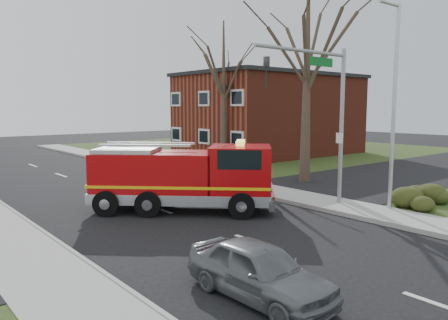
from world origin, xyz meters
TOP-DOWN VIEW (x-y plane):
  - ground at (0.00, 0.00)m, footprint 120.00×120.00m
  - sidewalk_right at (6.20, 0.00)m, footprint 2.40×80.00m
  - sidewalk_left at (-6.20, 0.00)m, footprint 2.40×80.00m
  - cross_street_right at (22.40, 4.00)m, footprint 30.00×8.00m
  - brick_building at (19.00, 18.00)m, footprint 15.40×10.40m
  - health_center_sign at (10.50, 12.50)m, footprint 0.12×2.00m
  - hedge_corner at (9.00, -1.00)m, footprint 2.80×2.00m
  - bare_tree_near at (9.50, 6.00)m, footprint 6.00×6.00m
  - bare_tree_far at (11.00, 15.00)m, footprint 5.25×5.25m
  - traffic_signal_mast at (5.21, 1.50)m, footprint 5.29×0.18m
  - streetlight_pole at (7.14, -0.50)m, footprint 1.48×0.16m
  - fire_engine at (0.73, 5.08)m, footprint 7.05×6.91m
  - parked_car_maroon at (-2.80, -3.02)m, footprint 1.65×3.88m

SIDE VIEW (x-z plane):
  - ground at x=0.00m, z-range 0.00..0.00m
  - sidewalk_right at x=6.20m, z-range 0.00..0.15m
  - sidewalk_left at x=-6.20m, z-range 0.00..0.15m
  - cross_street_right at x=22.40m, z-range 0.00..0.15m
  - hedge_corner at x=9.00m, z-range 0.13..1.03m
  - parked_car_maroon at x=-2.80m, z-range 0.00..1.31m
  - health_center_sign at x=10.50m, z-range 0.18..1.58m
  - fire_engine at x=0.73m, z-range -0.14..2.83m
  - brick_building at x=19.00m, z-range 0.03..7.28m
  - streetlight_pole at x=7.14m, z-range 0.35..8.75m
  - traffic_signal_mast at x=5.21m, z-range 1.31..8.11m
  - bare_tree_far at x=11.00m, z-range 1.24..11.74m
  - bare_tree_near at x=9.50m, z-range 1.41..13.41m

